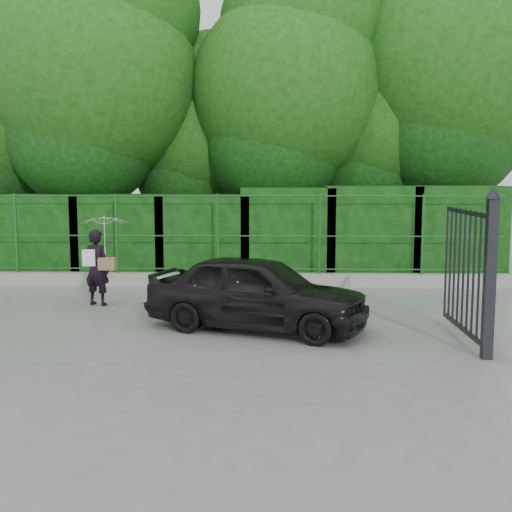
{
  "coord_description": "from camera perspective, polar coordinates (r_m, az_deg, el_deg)",
  "views": [
    {
      "loc": [
        1.67,
        -9.87,
        2.51
      ],
      "look_at": [
        1.36,
        1.3,
        1.1
      ],
      "focal_mm": 45.0,
      "sensor_mm": 36.0,
      "label": 1
    }
  ],
  "objects": [
    {
      "name": "kerb",
      "position": [
        14.65,
        -4.97,
        -2.1
      ],
      "size": [
        14.0,
        0.25,
        0.3
      ],
      "primitive_type": "cube",
      "color": "#9E9E99",
      "rests_on": "ground"
    },
    {
      "name": "hedge",
      "position": [
        15.51,
        -4.09,
        1.86
      ],
      "size": [
        14.2,
        1.2,
        2.26
      ],
      "color": "black",
      "rests_on": "ground"
    },
    {
      "name": "ground",
      "position": [
        10.32,
        -7.82,
        -6.96
      ],
      "size": [
        80.0,
        80.0,
        0.0
      ],
      "primitive_type": "plane",
      "color": "gray"
    },
    {
      "name": "woman",
      "position": [
        12.72,
        -13.54,
        0.86
      ],
      "size": [
        0.89,
        0.87,
        1.75
      ],
      "color": "black",
      "rests_on": "ground"
    },
    {
      "name": "fence",
      "position": [
        14.5,
        -4.15,
        1.99
      ],
      "size": [
        14.13,
        0.06,
        1.8
      ],
      "color": "#1B5B1D",
      "rests_on": "kerb"
    },
    {
      "name": "gate",
      "position": [
        9.69,
        19.19,
        -1.05
      ],
      "size": [
        0.22,
        2.33,
        2.36
      ],
      "color": "black",
      "rests_on": "ground"
    },
    {
      "name": "trees",
      "position": [
        17.74,
        -0.13,
        14.03
      ],
      "size": [
        17.1,
        6.15,
        8.08
      ],
      "color": "black",
      "rests_on": "ground"
    },
    {
      "name": "car",
      "position": [
        10.45,
        0.12,
        -3.23
      ],
      "size": [
        3.91,
        2.6,
        1.24
      ],
      "primitive_type": "imported",
      "rotation": [
        0.0,
        0.0,
        1.22
      ],
      "color": "black",
      "rests_on": "ground"
    }
  ]
}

